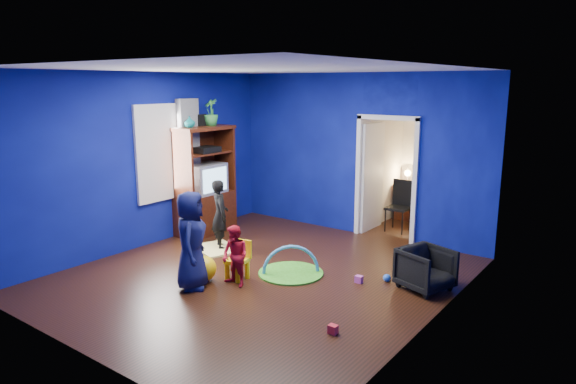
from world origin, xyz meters
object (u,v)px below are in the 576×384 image
Objects in this scene: play_mat at (291,273)px; child_black at (220,214)px; study_desk at (418,202)px; child_navy at (191,240)px; crt_tv at (206,179)px; folding_chair at (398,207)px; armchair at (426,269)px; toddler_red at (235,256)px; hopper_ball at (203,269)px; kid_chair at (237,262)px; vase at (190,122)px; tv_armoire at (204,180)px.

child_black is at bearing 170.83° from play_mat.
study_desk is at bearing -83.85° from child_black.
study_desk is (1.07, 5.12, -0.29)m from child_navy.
crt_tv is 3.58m from folding_chair.
toddler_red is (-2.13, -1.42, 0.14)m from armchair.
folding_chair is at bearing 51.00° from armchair.
toddler_red is 2.72m from crt_tv.
hopper_ball is at bearing -157.06° from toddler_red.
crt_tv is 2.54m from kid_chair.
vase is (-2.17, 1.28, 1.64)m from toddler_red.
folding_chair reaches higher than toddler_red.
hopper_ball is (-0.05, 0.25, -0.48)m from child_navy.
hopper_ball is at bearing -144.57° from kid_chair.
child_navy reaches higher than hopper_ball.
toddler_red is at bearing -36.04° from tv_armoire.
child_black is at bearing -125.84° from folding_chair.
play_mat is 1.07× the size of study_desk.
child_navy is 1.58× the size of toddler_red.
crt_tv is (-0.83, 0.51, 0.44)m from child_black.
armchair is at bearing 17.17° from kid_chair.
toddler_red reaches higher than play_mat.
child_black reaches higher than folding_chair.
kid_chair is 0.57× the size of study_desk.
kid_chair reaches higher than hopper_ball.
child_black is 3.33m from folding_chair.
study_desk is at bearing 48.17° from tv_armoire.
hopper_ball is at bearing 139.77° from armchair.
crt_tv is at bearing 134.10° from kid_chair.
hopper_ball is at bearing -130.86° from play_mat.
play_mat is at bearing -95.77° from folding_chair.
study_desk reaches higher than armchair.
child_navy is at bearing -49.07° from crt_tv.
study_desk is at bearing 42.89° from armchair.
child_black reaches higher than hopper_ball.
vase reaches higher than tv_armoire.
tv_armoire reaches higher than armchair.
toddler_red is 1.69× the size of kid_chair.
armchair reaches higher than kid_chair.
toddler_red is 4.78m from study_desk.
child_navy is 1.45× the size of folding_chair.
armchair is 1.25× the size of kid_chair.
toddler_red reaches higher than kid_chair.
study_desk is (0.65, 4.73, -0.05)m from toddler_red.
toddler_red is at bearing -113.20° from play_mat.
child_navy is 3.66× the size of hopper_ball.
play_mat is (2.52, -0.48, -2.04)m from vase.
tv_armoire is 2.23× the size of study_desk.
tv_armoire is 3.92× the size of kid_chair.
play_mat is at bearing 73.19° from toddler_red.
toddler_red is at bearing -99.71° from folding_chair.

